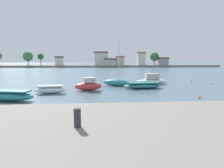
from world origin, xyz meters
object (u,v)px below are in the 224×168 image
moored_boat_2 (89,85)px  moored_boat_3 (117,82)px  mooring_bollard (77,118)px  moored_boat_5 (152,80)px  mooring_buoy_1 (153,78)px  moored_boat_1 (50,90)px  mooring_buoy_3 (212,83)px  mooring_buoy_2 (191,81)px  mooring_buoy_0 (200,97)px  moored_boat_0 (8,96)px  mooring_buoy_4 (135,109)px  moored_boat_4 (143,85)px

moored_boat_2 → moored_boat_3: bearing=37.5°
mooring_bollard → moored_boat_3: (3.69, 23.56, -1.80)m
moored_boat_5 → mooring_buoy_1: bearing=71.8°
moored_boat_1 → moored_boat_3: (8.59, 5.85, 0.09)m
mooring_bollard → mooring_buoy_3: size_ratio=1.84×
mooring_bollard → moored_boat_5: mooring_bollard is taller
moored_boat_1 → mooring_buoy_2: bearing=19.8°
mooring_bollard → moored_boat_3: 23.92m
mooring_bollard → mooring_buoy_0: 17.80m
mooring_buoy_2 → mooring_buoy_3: bearing=-53.0°
moored_boat_3 → mooring_buoy_3: moored_boat_3 is taller
moored_boat_3 → mooring_buoy_1: bearing=73.1°
moored_boat_0 → moored_boat_1: (3.31, 3.84, -0.05)m
mooring_bollard → mooring_buoy_4: mooring_bollard is taller
mooring_bollard → moored_boat_0: size_ratio=0.10×
mooring_buoy_4 → moored_boat_3: bearing=90.1°
mooring_buoy_3 → mooring_bollard: bearing=-128.5°
moored_boat_2 → moored_boat_3: moored_boat_3 is taller
mooring_bollard → moored_boat_1: mooring_bollard is taller
moored_boat_5 → mooring_buoy_3: size_ratio=16.12×
mooring_buoy_0 → mooring_buoy_2: size_ratio=0.72×
mooring_buoy_0 → mooring_buoy_3: (8.26, 11.31, 0.03)m
moored_boat_2 → mooring_buoy_1: (12.46, 13.20, -0.47)m
moored_boat_1 → mooring_buoy_1: size_ratio=9.25×
moored_boat_0 → mooring_buoy_1: size_ratio=14.19×
mooring_buoy_4 → moored_boat_0: bearing=158.1°
moored_boat_1 → moored_boat_4: 12.52m
moored_boat_1 → mooring_buoy_3: (24.61, 7.05, -0.29)m
moored_boat_0 → moored_boat_2: moored_boat_2 is taller
moored_boat_3 → mooring_buoy_1: size_ratio=16.38×
moored_boat_2 → mooring_buoy_3: 20.81m
mooring_bollard → moored_boat_1: size_ratio=0.16×
mooring_bollard → mooring_buoy_1: mooring_bollard is taller
mooring_bollard → mooring_buoy_2: bearing=57.6°
mooring_bollard → moored_boat_0: mooring_bollard is taller
mooring_buoy_2 → mooring_buoy_0: bearing=-113.3°
moored_boat_0 → moored_boat_4: moored_boat_0 is taller
mooring_buoy_4 → mooring_buoy_0: bearing=29.5°
moored_boat_2 → moored_boat_4: size_ratio=0.65×
mooring_buoy_2 → mooring_buoy_3: 3.58m
moored_boat_1 → mooring_buoy_1: moored_boat_1 is taller
moored_boat_0 → mooring_buoy_4: (11.92, -4.80, -0.37)m
moored_boat_3 → mooring_buoy_3: 16.07m
mooring_bollard → mooring_buoy_3: bearing=51.5°
moored_boat_3 → mooring_buoy_3: (16.02, 1.21, -0.38)m
moored_boat_2 → moored_boat_4: bearing=3.6°
mooring_bollard → moored_boat_2: mooring_bollard is taller
mooring_bollard → mooring_buoy_3: 31.73m
mooring_bollard → moored_boat_0: 16.23m
mooring_buoy_2 → moored_boat_5: bearing=-167.6°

